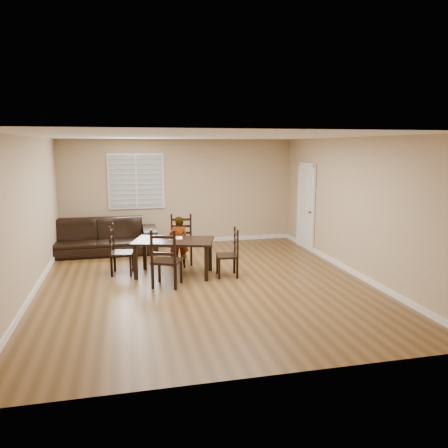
{
  "coord_description": "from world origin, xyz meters",
  "views": [
    {
      "loc": [
        -1.39,
        -7.77,
        2.53
      ],
      "look_at": [
        0.51,
        0.54,
        1.0
      ],
      "focal_mm": 35.0,
      "sensor_mm": 36.0,
      "label": 1
    }
  ],
  "objects": [
    {
      "name": "ground",
      "position": [
        0.0,
        0.0,
        0.0
      ],
      "size": [
        7.0,
        7.0,
        0.0
      ],
      "primitive_type": "plane",
      "color": "brown",
      "rests_on": "ground"
    },
    {
      "name": "room",
      "position": [
        0.04,
        0.18,
        1.81
      ],
      "size": [
        6.04,
        7.04,
        2.72
      ],
      "color": "tan",
      "rests_on": "ground"
    },
    {
      "name": "dining_table",
      "position": [
        -0.49,
        0.6,
        0.62
      ],
      "size": [
        1.71,
        1.27,
        0.71
      ],
      "rotation": [
        0.0,
        0.0,
        -0.3
      ],
      "color": "black",
      "rests_on": "ground"
    },
    {
      "name": "chair_near",
      "position": [
        -0.22,
        1.55,
        0.48
      ],
      "size": [
        0.53,
        0.51,
        1.07
      ],
      "rotation": [
        0.0,
        0.0,
        -0.13
      ],
      "color": "black",
      "rests_on": "ground"
    },
    {
      "name": "chair_far",
      "position": [
        -0.74,
        -0.18,
        0.49
      ],
      "size": [
        0.63,
        0.61,
        1.08
      ],
      "rotation": [
        0.0,
        0.0,
        2.75
      ],
      "color": "black",
      "rests_on": "ground"
    },
    {
      "name": "chair_left",
      "position": [
        -1.61,
        0.93,
        0.45
      ],
      "size": [
        0.48,
        0.5,
        1.0
      ],
      "rotation": [
        0.0,
        0.0,
        1.44
      ],
      "color": "black",
      "rests_on": "ground"
    },
    {
      "name": "chair_right",
      "position": [
        0.63,
        0.29,
        0.43
      ],
      "size": [
        0.44,
        0.47,
        0.95
      ],
      "rotation": [
        0.0,
        0.0,
        -1.66
      ],
      "color": "black",
      "rests_on": "ground"
    },
    {
      "name": "child",
      "position": [
        -0.33,
        1.13,
        0.55
      ],
      "size": [
        0.43,
        0.31,
        1.09
      ],
      "primitive_type": "imported",
      "rotation": [
        0.0,
        0.0,
        3.02
      ],
      "color": "gray",
      "rests_on": "ground"
    },
    {
      "name": "napkin",
      "position": [
        -0.44,
        0.77,
        0.72
      ],
      "size": [
        0.3,
        0.3,
        0.0
      ],
      "primitive_type": "cube",
      "rotation": [
        0.0,
        0.0,
        -0.09
      ],
      "color": "silver",
      "rests_on": "dining_table"
    },
    {
      "name": "donut",
      "position": [
        -0.42,
        0.76,
        0.73
      ],
      "size": [
        0.09,
        0.09,
        0.03
      ],
      "color": "#DBA04E",
      "rests_on": "napkin"
    },
    {
      "name": "sofa",
      "position": [
        -2.08,
        2.76,
        0.41
      ],
      "size": [
        2.81,
        1.1,
        0.82
      ],
      "primitive_type": "imported",
      "rotation": [
        0.0,
        0.0,
        0.0
      ],
      "color": "black",
      "rests_on": "ground"
    }
  ]
}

